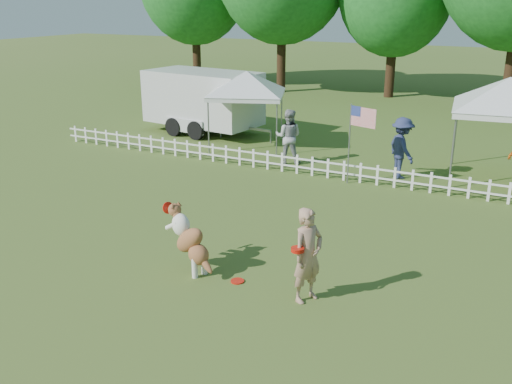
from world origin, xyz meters
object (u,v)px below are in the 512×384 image
Objects in this scene: canopy_tent_right at (503,131)px; flag_pole at (349,144)px; dog at (190,241)px; spectator_a at (288,137)px; frisbee_on_turf at (237,281)px; canopy_tent_left at (247,110)px; handler at (308,255)px; spectator_b at (402,148)px; cargo_trailer at (203,102)px.

flag_pole is at bearing -155.51° from canopy_tent_right.
spectator_a reaches higher than dog.
frisbee_on_turf is 0.10× the size of canopy_tent_left.
handler is 9.49m from canopy_tent_right.
cargo_trailer is at bearing 32.42° from spectator_b.
cargo_trailer is (-8.80, 10.56, 0.37)m from handler.
spectator_b is at bearing 64.08° from flag_pole.
canopy_tent_left is at bearing 36.06° from spectator_b.
canopy_tent_right is at bearing -22.23° from canopy_tent_left.
frisbee_on_turf is (1.03, 0.02, -0.64)m from dog.
spectator_b is (2.14, 8.06, 0.26)m from dog.
frisbee_on_turf is 0.11× the size of flag_pole.
dog is 8.34m from spectator_b.
cargo_trailer is (-6.34, 10.56, 0.58)m from dog.
canopy_tent_left reaches higher than frisbee_on_turf.
spectator_b is at bearing -33.56° from canopy_tent_left.
dog is 0.71× the size of spectator_b.
handler is at bearing 141.08° from spectator_b.
spectator_b is (-0.31, 8.06, 0.05)m from handler.
flag_pole reaches higher than frisbee_on_turf.
spectator_a is (-6.25, -1.21, -0.59)m from canopy_tent_right.
cargo_trailer reaches higher than frisbee_on_turf.
frisbee_on_turf is at bearing -47.99° from cargo_trailer.
cargo_trailer is 8.85m from spectator_b.
flag_pole is 1.32× the size of spectator_a.
flag_pole is at bearing 94.47° from spectator_b.
canopy_tent_right reaches higher than handler.
cargo_trailer reaches higher than dog.
handler is 13.75m from cargo_trailer.
canopy_tent_right is at bearing 9.51° from handler.
handler is 0.74× the size of flag_pole.
handler is 1.33× the size of dog.
dog is (-2.45, 0.00, -0.21)m from handler.
spectator_b reaches higher than dog.
dog is at bearing -79.24° from flag_pole.
canopy_tent_right is 1.27× the size of flag_pole.
handler is at bearing 20.00° from dog.
flag_pole is at bearing 90.90° from frisbee_on_turf.
cargo_trailer reaches higher than spectator_a.
canopy_tent_left is at bearing 131.91° from dog.
dog is 0.49× the size of canopy_tent_left.
handler is 2.46m from dog.
handler is at bearing 101.68° from spectator_a.
handler is 0.59× the size of canopy_tent_right.
spectator_a is at bearing -21.03° from cargo_trailer.
handler is 0.66× the size of canopy_tent_left.
spectator_a is (2.28, -1.43, -0.43)m from canopy_tent_left.
handler is at bearing -58.88° from flag_pole.
handler is 11.28m from canopy_tent_left.
canopy_tent_left is 2.73m from spectator_a.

